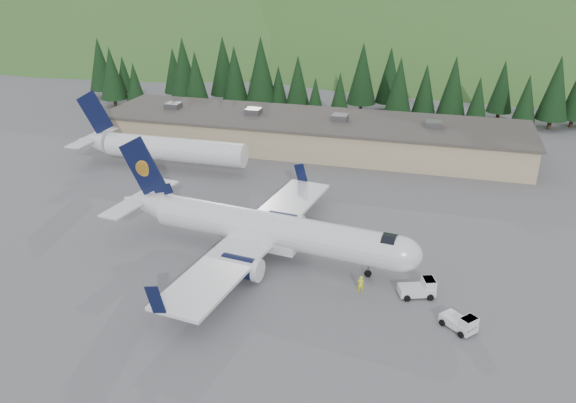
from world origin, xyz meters
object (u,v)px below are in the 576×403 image
at_px(second_airliner, 158,147).
at_px(baggage_tug_a, 420,288).
at_px(airliner, 264,229).
at_px(ramp_worker, 361,284).
at_px(baggage_tug_b, 461,323).
at_px(terminal_building, 310,133).

xyz_separation_m(second_airliner, baggage_tug_a, (40.62, -25.50, -2.52)).
height_order(airliner, ramp_worker, airliner).
xyz_separation_m(airliner, ramp_worker, (11.16, -4.56, -2.21)).
relative_size(second_airliner, ramp_worker, 15.39).
xyz_separation_m(baggage_tug_b, terminal_building, (-24.47, 46.08, 1.88)).
bearing_deg(baggage_tug_b, baggage_tug_a, 170.18).
bearing_deg(baggage_tug_a, baggage_tug_b, -69.98).
xyz_separation_m(second_airliner, baggage_tug_b, (44.38, -30.08, -2.58)).
xyz_separation_m(terminal_building, ramp_worker, (15.15, -42.43, -1.73)).
bearing_deg(second_airliner, airliner, -42.45).
relative_size(second_airliner, baggage_tug_a, 7.40).
height_order(baggage_tug_a, ramp_worker, same).
bearing_deg(terminal_building, second_airliner, -141.22).
distance_m(second_airliner, baggage_tug_a, 48.03).
height_order(baggage_tug_b, terminal_building, terminal_building).
bearing_deg(airliner, second_airliner, 145.10).
bearing_deg(ramp_worker, airliner, -37.91).
height_order(baggage_tug_b, ramp_worker, ramp_worker).
height_order(second_airliner, baggage_tug_b, second_airliner).
relative_size(airliner, baggage_tug_b, 10.45).
bearing_deg(second_airliner, baggage_tug_a, -32.12).
bearing_deg(baggage_tug_a, ramp_worker, 170.12).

